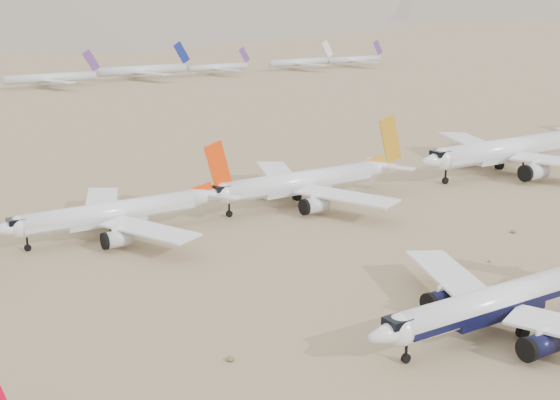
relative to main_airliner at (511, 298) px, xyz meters
name	(u,v)px	position (x,y,z in m)	size (l,w,h in m)	color
ground	(498,345)	(-4.93, -2.64, -4.39)	(7000.00, 7000.00, 0.00)	#846B4C
main_airliner	(511,298)	(0.00, 0.00, 0.00)	(45.26, 44.21, 15.97)	white
row2_navy_widebody	(514,149)	(71.98, 62.31, 1.31)	(57.43, 56.16, 20.43)	white
row2_gold_tail	(307,181)	(13.13, 65.61, 0.31)	(47.21, 46.17, 16.81)	white
row2_orange_tail	(121,212)	(-27.54, 66.06, -0.08)	(43.07, 42.13, 15.36)	white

